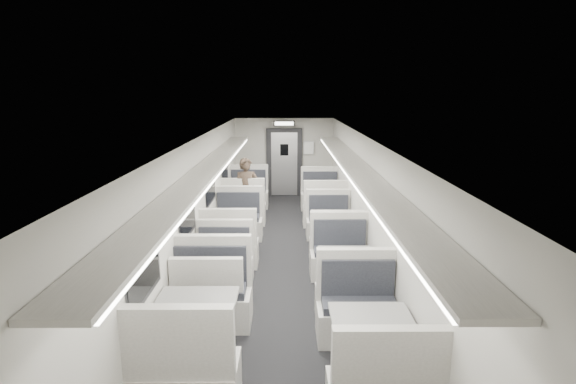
{
  "coord_description": "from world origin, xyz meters",
  "views": [
    {
      "loc": [
        0.06,
        -7.79,
        3.19
      ],
      "look_at": [
        0.1,
        1.68,
        1.07
      ],
      "focal_mm": 28.0,
      "sensor_mm": 36.0,
      "label": 1
    }
  ],
  "objects_px": {
    "booth_right_d": "(369,345)",
    "vestibule_door": "(284,163)",
    "booth_left_a": "(246,200)",
    "booth_left_c": "(218,279)",
    "exit_sign": "(284,123)",
    "booth_right_b": "(332,232)",
    "booth_right_c": "(346,273)",
    "passenger": "(247,192)",
    "booth_right_a": "(322,202)",
    "booth_left_b": "(234,232)",
    "booth_left_d": "(198,328)"
  },
  "relations": [
    {
      "from": "booth_right_d",
      "to": "vestibule_door",
      "type": "bearing_deg",
      "value": 96.24
    },
    {
      "from": "booth_left_b",
      "to": "booth_right_d",
      "type": "distance_m",
      "value": 4.63
    },
    {
      "from": "booth_left_d",
      "to": "booth_right_a",
      "type": "height_order",
      "value": "booth_left_d"
    },
    {
      "from": "booth_right_a",
      "to": "vestibule_door",
      "type": "relative_size",
      "value": 1.03
    },
    {
      "from": "booth_right_a",
      "to": "booth_left_d",
      "type": "bearing_deg",
      "value": -107.34
    },
    {
      "from": "booth_left_c",
      "to": "booth_right_b",
      "type": "bearing_deg",
      "value": 49.93
    },
    {
      "from": "booth_right_b",
      "to": "booth_left_d",
      "type": "bearing_deg",
      "value": -116.95
    },
    {
      "from": "booth_right_a",
      "to": "booth_right_d",
      "type": "xyz_separation_m",
      "value": [
        0.0,
        -6.75,
        0.01
      ]
    },
    {
      "from": "booth_right_b",
      "to": "booth_right_d",
      "type": "relative_size",
      "value": 0.91
    },
    {
      "from": "booth_right_a",
      "to": "booth_right_d",
      "type": "relative_size",
      "value": 0.98
    },
    {
      "from": "booth_left_d",
      "to": "booth_right_a",
      "type": "xyz_separation_m",
      "value": [
        2.0,
        6.4,
        -0.03
      ]
    },
    {
      "from": "booth_right_c",
      "to": "booth_right_d",
      "type": "xyz_separation_m",
      "value": [
        0.0,
        -2.08,
        0.02
      ]
    },
    {
      "from": "booth_left_b",
      "to": "passenger",
      "type": "bearing_deg",
      "value": 86.21
    },
    {
      "from": "booth_right_c",
      "to": "booth_right_d",
      "type": "relative_size",
      "value": 0.96
    },
    {
      "from": "booth_left_d",
      "to": "booth_right_c",
      "type": "distance_m",
      "value": 2.65
    },
    {
      "from": "booth_right_a",
      "to": "booth_right_b",
      "type": "distance_m",
      "value": 2.47
    },
    {
      "from": "booth_right_d",
      "to": "passenger",
      "type": "height_order",
      "value": "passenger"
    },
    {
      "from": "booth_left_d",
      "to": "booth_left_a",
      "type": "bearing_deg",
      "value": 90.0
    },
    {
      "from": "booth_right_c",
      "to": "exit_sign",
      "type": "height_order",
      "value": "exit_sign"
    },
    {
      "from": "booth_right_c",
      "to": "vestibule_door",
      "type": "bearing_deg",
      "value": 98.06
    },
    {
      "from": "booth_left_c",
      "to": "booth_right_c",
      "type": "distance_m",
      "value": 2.01
    },
    {
      "from": "booth_right_a",
      "to": "booth_right_c",
      "type": "height_order",
      "value": "booth_right_a"
    },
    {
      "from": "booth_left_a",
      "to": "booth_right_c",
      "type": "distance_m",
      "value": 5.23
    },
    {
      "from": "booth_right_a",
      "to": "booth_right_d",
      "type": "distance_m",
      "value": 6.75
    },
    {
      "from": "booth_left_b",
      "to": "booth_right_a",
      "type": "bearing_deg",
      "value": 52.15
    },
    {
      "from": "booth_right_c",
      "to": "vestibule_door",
      "type": "height_order",
      "value": "vestibule_door"
    },
    {
      "from": "booth_left_c",
      "to": "exit_sign",
      "type": "bearing_deg",
      "value": 81.58
    },
    {
      "from": "booth_left_b",
      "to": "vestibule_door",
      "type": "xyz_separation_m",
      "value": [
        1.0,
        4.97,
        0.66
      ]
    },
    {
      "from": "booth_left_a",
      "to": "booth_right_b",
      "type": "distance_m",
      "value": 3.31
    },
    {
      "from": "booth_left_d",
      "to": "vestibule_door",
      "type": "bearing_deg",
      "value": 83.52
    },
    {
      "from": "booth_left_b",
      "to": "exit_sign",
      "type": "relative_size",
      "value": 3.45
    },
    {
      "from": "exit_sign",
      "to": "booth_right_b",
      "type": "bearing_deg",
      "value": -77.14
    },
    {
      "from": "booth_left_b",
      "to": "exit_sign",
      "type": "distance_m",
      "value": 4.97
    },
    {
      "from": "exit_sign",
      "to": "vestibule_door",
      "type": "bearing_deg",
      "value": 90.0
    },
    {
      "from": "passenger",
      "to": "vestibule_door",
      "type": "xyz_separation_m",
      "value": [
        0.88,
        3.24,
        0.21
      ]
    },
    {
      "from": "booth_right_c",
      "to": "booth_right_b",
      "type": "bearing_deg",
      "value": 90.0
    },
    {
      "from": "booth_left_a",
      "to": "booth_right_b",
      "type": "height_order",
      "value": "booth_left_a"
    },
    {
      "from": "booth_left_a",
      "to": "booth_left_c",
      "type": "bearing_deg",
      "value": -90.0
    },
    {
      "from": "booth_left_c",
      "to": "passenger",
      "type": "distance_m",
      "value": 4.04
    },
    {
      "from": "booth_right_c",
      "to": "booth_left_d",
      "type": "bearing_deg",
      "value": -138.99
    },
    {
      "from": "booth_right_b",
      "to": "vestibule_door",
      "type": "height_order",
      "value": "vestibule_door"
    },
    {
      "from": "booth_right_c",
      "to": "passenger",
      "type": "distance_m",
      "value": 4.29
    },
    {
      "from": "booth_left_a",
      "to": "booth_right_a",
      "type": "xyz_separation_m",
      "value": [
        2.0,
        -0.16,
        -0.01
      ]
    },
    {
      "from": "booth_right_c",
      "to": "booth_left_a",
      "type": "bearing_deg",
      "value": 112.5
    },
    {
      "from": "booth_left_b",
      "to": "booth_right_b",
      "type": "relative_size",
      "value": 1.08
    },
    {
      "from": "booth_right_b",
      "to": "passenger",
      "type": "xyz_separation_m",
      "value": [
        -1.88,
        1.63,
        0.47
      ]
    },
    {
      "from": "booth_left_a",
      "to": "passenger",
      "type": "distance_m",
      "value": 1.1
    },
    {
      "from": "booth_right_a",
      "to": "passenger",
      "type": "bearing_deg",
      "value": -155.99
    },
    {
      "from": "booth_left_c",
      "to": "booth_right_d",
      "type": "xyz_separation_m",
      "value": [
        2.0,
        -1.9,
        0.04
      ]
    },
    {
      "from": "booth_left_d",
      "to": "passenger",
      "type": "xyz_separation_m",
      "value": [
        0.12,
        5.56,
        0.42
      ]
    }
  ]
}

